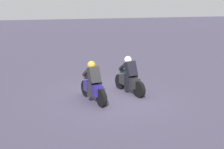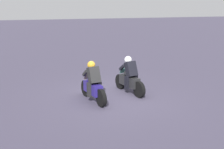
% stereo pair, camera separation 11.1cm
% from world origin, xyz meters
% --- Properties ---
extents(ground_plane, '(120.00, 120.00, 0.00)m').
position_xyz_m(ground_plane, '(0.00, 0.00, 0.00)').
color(ground_plane, '#433D52').
extents(rider_lane_a, '(2.03, 0.61, 1.51)m').
position_xyz_m(rider_lane_a, '(0.28, -0.85, 0.62)').
color(rider_lane_a, black).
rests_on(rider_lane_a, ground_plane).
extents(rider_lane_b, '(2.04, 0.59, 1.51)m').
position_xyz_m(rider_lane_b, '(-0.20, 0.84, 0.62)').
color(rider_lane_b, black).
rests_on(rider_lane_b, ground_plane).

